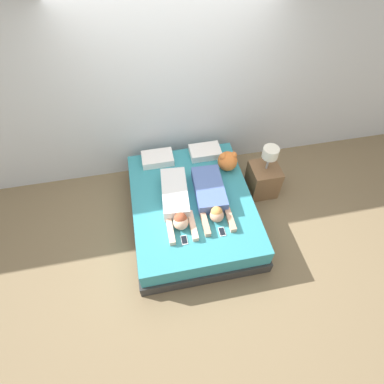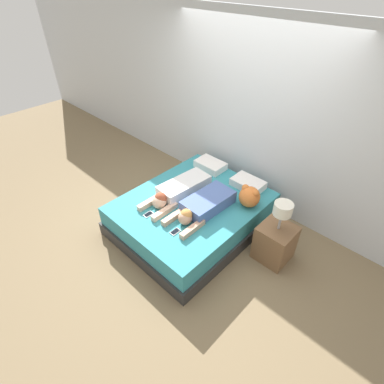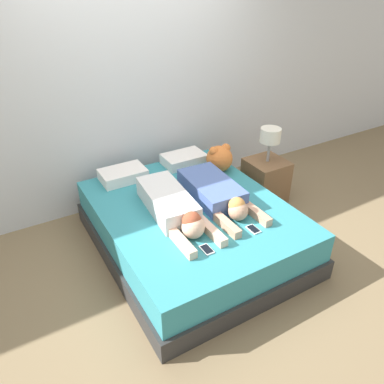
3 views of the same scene
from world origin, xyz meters
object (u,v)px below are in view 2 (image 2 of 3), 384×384
at_px(cell_phone_left, 148,214).
at_px(cell_phone_right, 175,232).
at_px(pillow_head_left, 210,165).
at_px(person_right, 203,205).
at_px(nightstand, 275,240).
at_px(bed, 192,214).
at_px(person_left, 178,190).
at_px(pillow_head_right, 248,184).
at_px(plush_toy, 249,196).

bearing_deg(cell_phone_left, cell_phone_right, 2.74).
height_order(pillow_head_left, cell_phone_left, pillow_head_left).
bearing_deg(person_right, nightstand, 20.90).
distance_m(cell_phone_left, nightstand, 1.61).
relative_size(bed, nightstand, 2.26).
xyz_separation_m(person_left, cell_phone_left, (0.00, -0.53, -0.08)).
bearing_deg(cell_phone_right, pillow_head_right, 85.99).
distance_m(bed, plush_toy, 0.83).
bearing_deg(plush_toy, cell_phone_left, -127.90).
bearing_deg(pillow_head_right, cell_phone_left, -112.42).
distance_m(cell_phone_left, plush_toy, 1.31).
distance_m(cell_phone_right, plush_toy, 1.07).
bearing_deg(pillow_head_left, bed, -65.69).
height_order(pillow_head_left, plush_toy, plush_toy).
distance_m(bed, person_left, 0.39).
xyz_separation_m(cell_phone_left, nightstand, (1.34, 0.88, -0.17)).
bearing_deg(cell_phone_left, person_left, 90.42).
xyz_separation_m(person_left, nightstand, (1.34, 0.35, -0.25)).
bearing_deg(plush_toy, nightstand, -15.66).
relative_size(person_left, cell_phone_left, 8.65).
bearing_deg(person_right, cell_phone_left, -129.43).
bearing_deg(person_left, plush_toy, 31.65).
xyz_separation_m(pillow_head_left, pillow_head_right, (0.70, 0.00, 0.00)).
xyz_separation_m(bed, pillow_head_right, (0.35, 0.78, 0.29)).
xyz_separation_m(pillow_head_right, plush_toy, (0.24, -0.33, 0.09)).
height_order(person_left, person_right, person_left).
relative_size(person_left, plush_toy, 3.71).
height_order(cell_phone_right, nightstand, nightstand).
xyz_separation_m(pillow_head_right, cell_phone_right, (-0.09, -1.34, -0.05)).
bearing_deg(pillow_head_left, nightstand, -17.90).
xyz_separation_m(pillow_head_right, person_right, (-0.11, -0.82, 0.03)).
distance_m(pillow_head_right, person_left, 1.00).
xyz_separation_m(bed, cell_phone_left, (-0.21, -0.58, 0.24)).
distance_m(pillow_head_right, person_right, 0.83).
relative_size(bed, cell_phone_right, 15.89).
relative_size(pillow_head_left, cell_phone_right, 3.60).
xyz_separation_m(bed, plush_toy, (0.59, 0.45, 0.38)).
xyz_separation_m(bed, person_right, (0.24, -0.04, 0.31)).
bearing_deg(nightstand, person_left, -165.43).
distance_m(pillow_head_left, cell_phone_left, 1.37).
bearing_deg(plush_toy, bed, -142.82).
xyz_separation_m(pillow_head_left, cell_phone_left, (0.14, -1.36, -0.05)).
bearing_deg(nightstand, pillow_head_right, 148.36).
bearing_deg(cell_phone_right, person_left, 132.64).
height_order(pillow_head_right, cell_phone_left, pillow_head_right).
bearing_deg(person_left, pillow_head_left, 99.52).
distance_m(bed, cell_phone_left, 0.66).
distance_m(pillow_head_right, nightstand, 0.94).
xyz_separation_m(cell_phone_right, nightstand, (0.87, 0.86, -0.17)).
xyz_separation_m(bed, cell_phone_right, (0.26, -0.56, 0.24)).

